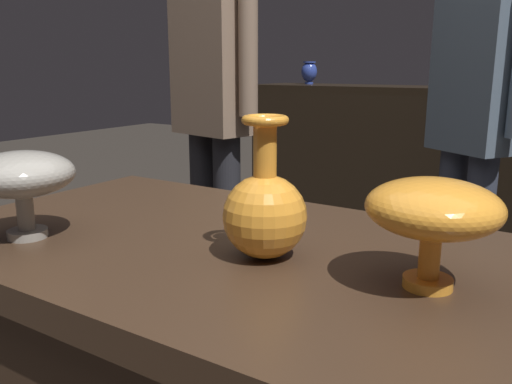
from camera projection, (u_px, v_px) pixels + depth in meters
name	position (u px, v px, depth m)	size (l,w,h in m)	color
back_display_shelf	(481.00, 184.00, 2.76)	(2.60, 0.40, 0.99)	black
vase_centerpiece	(265.00, 211.00, 0.83)	(0.13, 0.13, 0.22)	orange
vase_tall_behind	(22.00, 176.00, 0.91)	(0.18, 0.18, 0.15)	gray
vase_left_accent	(433.00, 210.00, 0.70)	(0.18, 0.18, 0.15)	orange
shelf_vase_far_left	(309.00, 72.00, 3.21)	(0.10, 0.10, 0.13)	#2D429E
shelf_vase_center	(492.00, 77.00, 2.63)	(0.09, 0.09, 0.08)	#2D429E
visitor_center_back	(473.00, 114.00, 2.04)	(0.40, 0.33, 1.56)	#333847
visitor_near_left	(213.00, 92.00, 2.09)	(0.46, 0.24, 1.69)	#232328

